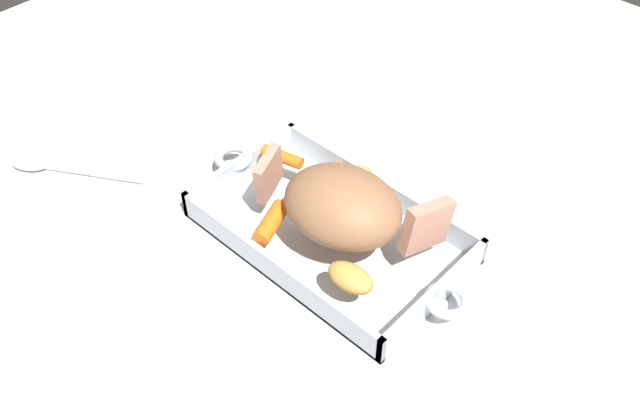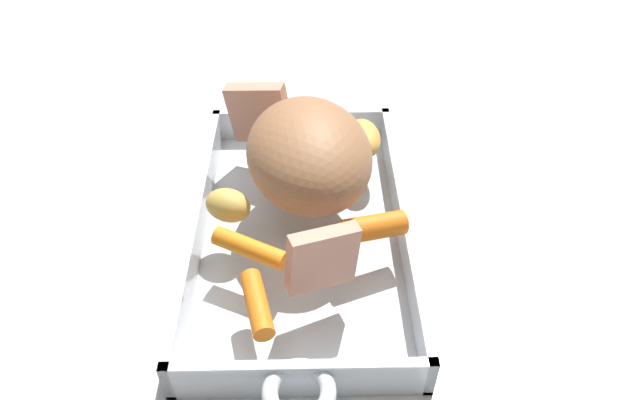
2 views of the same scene
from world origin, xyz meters
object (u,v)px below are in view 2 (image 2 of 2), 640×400
roasting_dish (301,230)px  potato_golden_small (228,205)px  baby_carrot_southwest (249,248)px  potato_corner (364,138)px  baby_carrot_center_right (257,304)px  roast_slice_outer (322,259)px  baby_carrot_center_left (374,227)px  pork_roast (309,154)px  roast_slice_thick (259,113)px

roasting_dish → potato_golden_small: size_ratio=9.80×
baby_carrot_southwest → potato_corner: size_ratio=1.14×
potato_corner → baby_carrot_center_right: bearing=154.7°
roast_slice_outer → baby_carrot_center_left: roast_slice_outer is taller
potato_corner → roast_slice_outer: bearing=165.3°
pork_roast → potato_golden_small: bearing=117.9°
baby_carrot_southwest → potato_golden_small: size_ratio=1.56×
baby_carrot_center_left → potato_golden_small: bearing=78.4°
roasting_dish → pork_roast: pork_roast is taller
baby_carrot_center_left → potato_golden_small: size_ratio=1.36×
roasting_dish → pork_roast: size_ratio=2.82×
roasting_dish → roast_slice_outer: size_ratio=7.34×
roast_slice_thick → baby_carrot_center_right: roast_slice_thick is taller
roast_slice_outer → roasting_dish: bearing=11.6°
pork_roast → roast_slice_outer: (-0.13, -0.01, -0.02)m
baby_carrot_center_right → potato_corner: bearing=-25.3°
baby_carrot_center_left → potato_corner: bearing=-0.6°
pork_roast → roast_slice_outer: size_ratio=2.60×
baby_carrot_center_right → baby_carrot_southwest: baby_carrot_southwest is taller
roasting_dish → roast_slice_thick: size_ratio=6.64×
roast_slice_thick → baby_carrot_southwest: roast_slice_thick is taller
roasting_dish → roast_slice_outer: (-0.10, -0.02, 0.06)m
baby_carrot_center_right → baby_carrot_southwest: 0.06m
roasting_dish → potato_golden_small: (-0.01, 0.07, 0.05)m
pork_roast → potato_corner: bearing=-42.0°
roast_slice_thick → roast_slice_outer: roast_slice_thick is taller
roast_slice_outer → baby_carrot_center_right: bearing=118.4°
roast_slice_outer → baby_carrot_center_left: (0.06, -0.05, -0.02)m
pork_roast → roasting_dish: bearing=162.4°
roast_slice_outer → baby_carrot_center_right: roast_slice_outer is taller
potato_corner → pork_roast: bearing=138.0°
roasting_dish → baby_carrot_center_right: (-0.13, 0.03, 0.04)m
roast_slice_outer → potato_golden_small: bearing=46.7°
roasting_dish → potato_golden_small: bearing=99.8°
baby_carrot_center_right → roasting_dish: bearing=-15.5°
baby_carrot_center_left → potato_corner: potato_corner is taller
pork_roast → baby_carrot_center_right: size_ratio=2.49×
baby_carrot_southwest → potato_corner: (0.16, -0.12, 0.01)m
roast_slice_outer → potato_golden_small: roast_slice_outer is taller
roasting_dish → potato_golden_small: potato_golden_small is taller
roast_slice_thick → potato_corner: (-0.02, -0.12, -0.02)m
potato_corner → roasting_dish: bearing=144.2°
roast_slice_thick → roast_slice_outer: bearing=-163.3°
baby_carrot_center_right → baby_carrot_southwest: bearing=9.7°
potato_golden_small → potato_corner: bearing=-51.9°
baby_carrot_center_left → roast_slice_thick: bearing=35.2°
baby_carrot_center_right → potato_golden_small: 0.12m
potato_golden_small → roasting_dish: bearing=-80.2°
baby_carrot_southwest → baby_carrot_center_left: bearing=-79.4°
pork_roast → baby_carrot_center_left: size_ratio=2.56×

